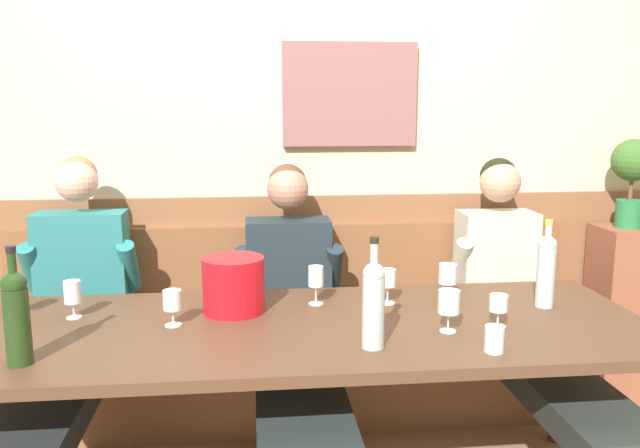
# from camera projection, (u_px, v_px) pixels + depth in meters

# --- Properties ---
(room_wall_back) EXTENTS (6.80, 0.12, 2.80)m
(room_wall_back) POSITION_uv_depth(u_px,v_px,m) (291.00, 132.00, 3.24)
(room_wall_back) COLOR beige
(room_wall_back) RESTS_ON ground
(wood_wainscot_panel) EXTENTS (6.80, 0.03, 1.09)m
(wood_wainscot_panel) POSITION_uv_depth(u_px,v_px,m) (292.00, 299.00, 3.35)
(wood_wainscot_panel) COLOR brown
(wood_wainscot_panel) RESTS_ON ground
(wall_bench) EXTENTS (2.82, 0.42, 0.94)m
(wall_bench) POSITION_uv_depth(u_px,v_px,m) (295.00, 362.00, 3.19)
(wall_bench) COLOR brown
(wall_bench) RESTS_ON ground
(dining_table) EXTENTS (2.52, 0.92, 0.75)m
(dining_table) POSITION_uv_depth(u_px,v_px,m) (309.00, 342.00, 2.37)
(dining_table) COLOR #503524
(dining_table) RESTS_ON ground
(person_center_left_seat) EXTENTS (0.51, 1.38, 1.31)m
(person_center_left_seat) POSITION_uv_depth(u_px,v_px,m) (60.00, 337.00, 2.61)
(person_center_left_seat) COLOR #2D283A
(person_center_left_seat) RESTS_ON ground
(person_center_right_seat) EXTENTS (0.50, 1.38, 1.27)m
(person_center_right_seat) POSITION_uv_depth(u_px,v_px,m) (294.00, 330.00, 2.72)
(person_center_right_seat) COLOR #253534
(person_center_right_seat) RESTS_ON ground
(person_left_seat) EXTENTS (0.47, 1.38, 1.29)m
(person_left_seat) POSITION_uv_depth(u_px,v_px,m) (527.00, 317.00, 2.84)
(person_left_seat) COLOR #29343A
(person_left_seat) RESTS_ON ground
(ice_bucket) EXTENTS (0.24, 0.24, 0.21)m
(ice_bucket) POSITION_uv_depth(u_px,v_px,m) (234.00, 285.00, 2.48)
(ice_bucket) COLOR red
(ice_bucket) RESTS_ON dining_table
(wine_bottle_green_tall) EXTENTS (0.08, 0.08, 0.37)m
(wine_bottle_green_tall) POSITION_uv_depth(u_px,v_px,m) (16.00, 314.00, 1.97)
(wine_bottle_green_tall) COLOR #213B17
(wine_bottle_green_tall) RESTS_ON dining_table
(wine_bottle_amber_mid) EXTENTS (0.07, 0.07, 0.35)m
(wine_bottle_amber_mid) POSITION_uv_depth(u_px,v_px,m) (546.00, 268.00, 2.53)
(wine_bottle_amber_mid) COLOR #ABBFC8
(wine_bottle_amber_mid) RESTS_ON dining_table
(wine_bottle_clear_water) EXTENTS (0.07, 0.07, 0.37)m
(wine_bottle_clear_water) POSITION_uv_depth(u_px,v_px,m) (373.00, 301.00, 2.10)
(wine_bottle_clear_water) COLOR #AFC0BF
(wine_bottle_clear_water) RESTS_ON dining_table
(wine_glass_left_end) EXTENTS (0.06, 0.06, 0.16)m
(wine_glass_left_end) POSITION_uv_depth(u_px,v_px,m) (316.00, 279.00, 2.57)
(wine_glass_left_end) COLOR silver
(wine_glass_left_end) RESTS_ON dining_table
(wine_glass_near_bucket) EXTENTS (0.07, 0.07, 0.12)m
(wine_glass_near_bucket) POSITION_uv_depth(u_px,v_px,m) (498.00, 305.00, 2.31)
(wine_glass_near_bucket) COLOR silver
(wine_glass_near_bucket) RESTS_ON dining_table
(wine_glass_mid_right) EXTENTS (0.08, 0.08, 0.15)m
(wine_glass_mid_right) POSITION_uv_depth(u_px,v_px,m) (449.00, 303.00, 2.26)
(wine_glass_mid_right) COLOR silver
(wine_glass_mid_right) RESTS_ON dining_table
(wine_glass_right_end) EXTENTS (0.06, 0.06, 0.14)m
(wine_glass_right_end) POSITION_uv_depth(u_px,v_px,m) (73.00, 294.00, 2.41)
(wine_glass_right_end) COLOR silver
(wine_glass_right_end) RESTS_ON dining_table
(wine_glass_center_rear) EXTENTS (0.07, 0.07, 0.15)m
(wine_glass_center_rear) POSITION_uv_depth(u_px,v_px,m) (448.00, 276.00, 2.61)
(wine_glass_center_rear) COLOR silver
(wine_glass_center_rear) RESTS_ON dining_table
(wine_glass_mid_left) EXTENTS (0.07, 0.07, 0.13)m
(wine_glass_mid_left) POSITION_uv_depth(u_px,v_px,m) (172.00, 302.00, 2.32)
(wine_glass_mid_left) COLOR silver
(wine_glass_mid_left) RESTS_ON dining_table
(wine_glass_center_front) EXTENTS (0.06, 0.06, 0.14)m
(wine_glass_center_front) POSITION_uv_depth(u_px,v_px,m) (388.00, 280.00, 2.58)
(wine_glass_center_front) COLOR silver
(wine_glass_center_front) RESTS_ON dining_table
(wine_glass_by_bottle) EXTENTS (0.07, 0.07, 0.13)m
(wine_glass_by_bottle) POSITION_uv_depth(u_px,v_px,m) (17.00, 290.00, 2.45)
(wine_glass_by_bottle) COLOR silver
(wine_glass_by_bottle) RESTS_ON dining_table
(water_tumbler_right) EXTENTS (0.06, 0.06, 0.09)m
(water_tumbler_right) POSITION_uv_depth(u_px,v_px,m) (494.00, 339.00, 2.08)
(water_tumbler_right) COLOR silver
(water_tumbler_right) RESTS_ON dining_table
(corner_pedestal) EXTENTS (0.28, 0.28, 0.92)m
(corner_pedestal) POSITION_uv_depth(u_px,v_px,m) (620.00, 314.00, 3.37)
(corner_pedestal) COLOR brown
(corner_pedestal) RESTS_ON ground
(potted_plant) EXTENTS (0.21, 0.21, 0.45)m
(potted_plant) POSITION_uv_depth(u_px,v_px,m) (632.00, 171.00, 3.23)
(potted_plant) COLOR #236E3B
(potted_plant) RESTS_ON corner_pedestal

